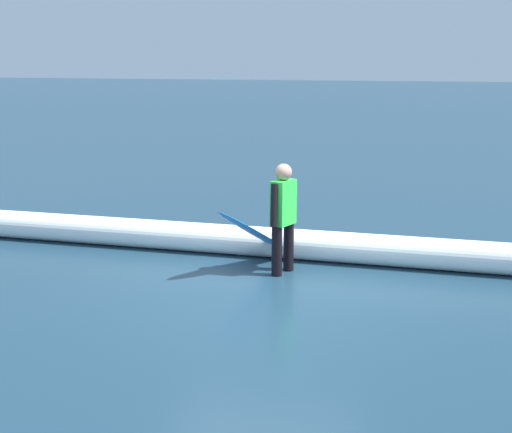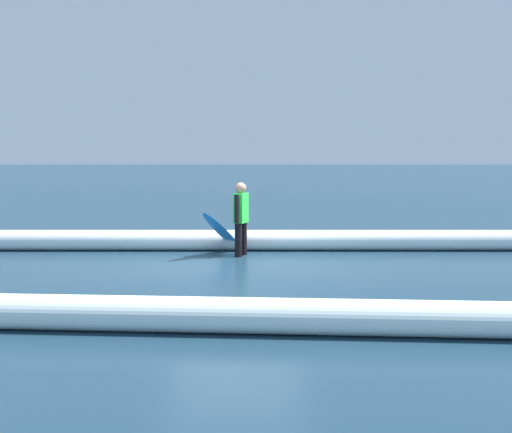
# 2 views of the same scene
# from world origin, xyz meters

# --- Properties ---
(ground_plane) EXTENTS (147.71, 147.71, 0.00)m
(ground_plane) POSITION_xyz_m (0.00, 0.00, 0.00)
(ground_plane) COLOR #1A3447
(surfer) EXTENTS (0.31, 0.56, 1.47)m
(surfer) POSITION_xyz_m (-0.10, -0.88, 0.82)
(surfer) COLOR black
(surfer) RESTS_ON ground_plane
(surfboard) EXTENTS (0.91, 1.63, 0.95)m
(surfboard) POSITION_xyz_m (0.28, -1.03, 0.46)
(surfboard) COLOR #268CE5
(surfboard) RESTS_ON ground_plane
(wave_crest_foreground) EXTENTS (25.04, 0.71, 0.43)m
(wave_crest_foreground) POSITION_xyz_m (-1.97, -1.55, 0.21)
(wave_crest_foreground) COLOR white
(wave_crest_foreground) RESTS_ON ground_plane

